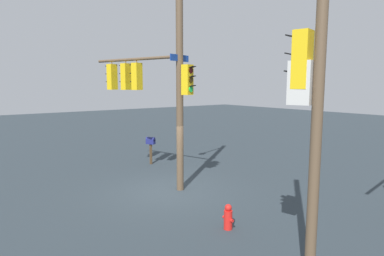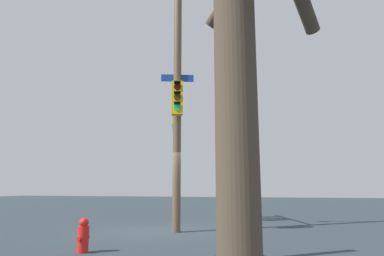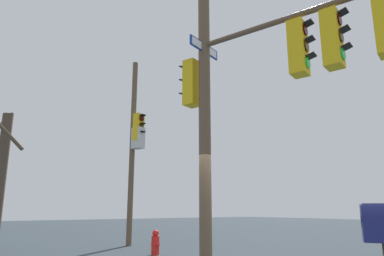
{
  "view_description": "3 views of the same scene",
  "coord_description": "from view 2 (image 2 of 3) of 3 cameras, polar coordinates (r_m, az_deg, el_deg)",
  "views": [
    {
      "loc": [
        -10.24,
        6.64,
        4.05
      ],
      "look_at": [
        -0.24,
        -0.95,
        2.4
      ],
      "focal_mm": 30.76,
      "sensor_mm": 36.0,
      "label": 1
    },
    {
      "loc": [
        -10.51,
        -3.68,
        1.37
      ],
      "look_at": [
        0.38,
        -0.84,
        3.38
      ],
      "focal_mm": 31.35,
      "sensor_mm": 36.0,
      "label": 2
    },
    {
      "loc": [
        5.9,
        -5.16,
        1.36
      ],
      "look_at": [
        -0.27,
        -0.7,
        3.1
      ],
      "focal_mm": 33.0,
      "sensor_mm": 36.0,
      "label": 3
    }
  ],
  "objects": [
    {
      "name": "fire_hydrant",
      "position": [
        7.95,
        -18.01,
        -17.07
      ],
      "size": [
        0.38,
        0.24,
        0.73
      ],
      "color": "red",
      "rests_on": "ground"
    },
    {
      "name": "mailbox",
      "position": [
        14.84,
        6.89,
        -11.07
      ],
      "size": [
        0.5,
        0.44,
        1.41
      ],
      "rotation": [
        0.0,
        0.0,
        2.13
      ],
      "color": "#4C3823",
      "rests_on": "ground"
    },
    {
      "name": "bare_tree_behind_pole",
      "position": [
        2.94,
        8.17,
        13.21
      ],
      "size": [
        1.93,
        1.52,
        4.9
      ],
      "color": "#4B3D30",
      "rests_on": "ground"
    },
    {
      "name": "main_signal_pole_assembly",
      "position": [
        12.27,
        -3.02,
        5.62
      ],
      "size": [
        5.31,
        3.13,
        9.06
      ],
      "rotation": [
        0.0,
        0.0,
        0.31
      ],
      "color": "brown",
      "rests_on": "ground"
    },
    {
      "name": "ground_plane",
      "position": [
        11.22,
        -4.89,
        -17.11
      ],
      "size": [
        80.0,
        80.0,
        0.0
      ],
      "primitive_type": "plane",
      "color": "#2C363C"
    }
  ]
}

